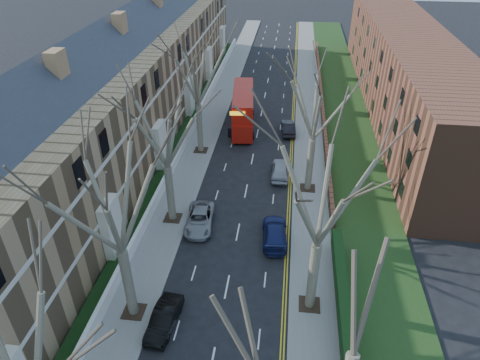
% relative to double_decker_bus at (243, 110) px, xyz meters
% --- Properties ---
extents(pavement_left, '(3.00, 102.00, 0.12)m').
position_rel_double_decker_bus_xyz_m(pavement_left, '(-4.09, 4.32, -2.05)').
color(pavement_left, slate).
rests_on(pavement_left, ground).
extents(pavement_right, '(3.00, 102.00, 0.12)m').
position_rel_double_decker_bus_xyz_m(pavement_right, '(7.91, 4.32, -2.05)').
color(pavement_right, slate).
rests_on(pavement_right, ground).
extents(terrace_left, '(9.70, 78.00, 13.60)m').
position_rel_double_decker_bus_xyz_m(terrace_left, '(-11.74, -3.68, 3.42)').
color(terrace_left, '#9A764E').
rests_on(terrace_left, ground).
extents(flats_right, '(13.97, 54.00, 10.00)m').
position_rel_double_decker_bus_xyz_m(flats_right, '(19.37, 8.32, 2.87)').
color(flats_right, brown).
rests_on(flats_right, ground).
extents(front_wall_left, '(0.30, 78.00, 1.00)m').
position_rel_double_decker_bus_xyz_m(front_wall_left, '(-5.74, -3.68, -1.49)').
color(front_wall_left, white).
rests_on(front_wall_left, ground).
extents(grass_verge_right, '(6.00, 102.00, 0.06)m').
position_rel_double_decker_bus_xyz_m(grass_verge_right, '(12.41, 4.32, -1.96)').
color(grass_verge_right, '#1E3914').
rests_on(grass_verge_right, ground).
extents(tree_left_mid, '(10.50, 10.50, 14.71)m').
position_rel_double_decker_bus_xyz_m(tree_left_mid, '(-3.79, -28.68, 7.45)').
color(tree_left_mid, brown).
rests_on(tree_left_mid, ground).
extents(tree_left_far, '(10.15, 10.15, 14.22)m').
position_rel_double_decker_bus_xyz_m(tree_left_far, '(-3.79, -18.68, 7.13)').
color(tree_left_far, brown).
rests_on(tree_left_far, ground).
extents(tree_left_dist, '(10.50, 10.50, 14.71)m').
position_rel_double_decker_bus_xyz_m(tree_left_dist, '(-3.79, -6.68, 7.45)').
color(tree_left_dist, brown).
rests_on(tree_left_dist, ground).
extents(tree_right_mid, '(10.50, 10.50, 14.71)m').
position_rel_double_decker_bus_xyz_m(tree_right_mid, '(7.61, -26.68, 7.45)').
color(tree_right_mid, brown).
rests_on(tree_right_mid, ground).
extents(tree_right_far, '(10.15, 10.15, 14.22)m').
position_rel_double_decker_bus_xyz_m(tree_right_far, '(7.61, -12.68, 7.13)').
color(tree_right_far, brown).
rests_on(tree_right_far, ground).
extents(double_decker_bus, '(3.37, 10.41, 4.31)m').
position_rel_double_decker_bus_xyz_m(double_decker_bus, '(0.00, 0.00, 0.00)').
color(double_decker_bus, '#A6150B').
rests_on(double_decker_bus, ground).
extents(car_left_mid, '(1.73, 4.05, 1.30)m').
position_rel_double_decker_bus_xyz_m(car_left_mid, '(-1.52, -29.42, -1.46)').
color(car_left_mid, black).
rests_on(car_left_mid, ground).
extents(car_left_far, '(2.54, 4.91, 1.32)m').
position_rel_double_decker_bus_xyz_m(car_left_far, '(-1.32, -19.23, -1.45)').
color(car_left_far, gray).
rests_on(car_left_far, ground).
extents(car_right_near, '(2.31, 4.91, 1.38)m').
position_rel_double_decker_bus_xyz_m(car_right_near, '(4.92, -20.23, -1.42)').
color(car_right_near, '#171E51').
rests_on(car_right_near, ground).
extents(car_right_mid, '(1.77, 4.35, 1.48)m').
position_rel_double_decker_bus_xyz_m(car_right_mid, '(4.94, -10.65, -1.37)').
color(car_right_mid, '#9D9FA6').
rests_on(car_right_mid, ground).
extents(car_right_far, '(1.89, 4.30, 1.37)m').
position_rel_double_decker_bus_xyz_m(car_right_far, '(5.41, -1.08, -1.42)').
color(car_right_far, black).
rests_on(car_right_far, ground).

